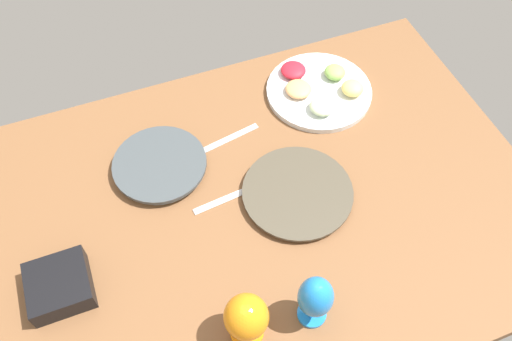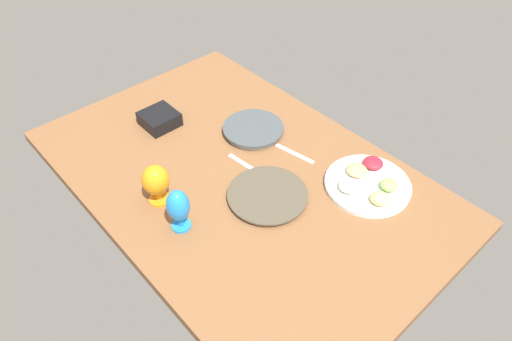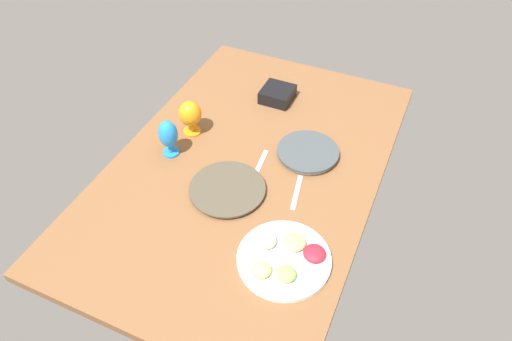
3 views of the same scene
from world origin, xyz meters
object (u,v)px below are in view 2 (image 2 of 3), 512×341
Objects in this scene: dinner_plate_right at (253,130)px; hurricane_glass_orange at (156,181)px; fruit_platter at (368,183)px; square_bowl_black at (159,118)px; dinner_plate_left at (267,196)px; hurricane_glass_blue at (178,207)px.

hurricane_glass_orange reaches higher than dinner_plate_right.
hurricane_glass_orange is at bearing 53.07° from fruit_platter.
fruit_platter is at bearing -156.49° from square_bowl_black.
dinner_plate_left is 1.75× the size of hurricane_glass_blue.
hurricane_glass_blue reaches higher than fruit_platter.
dinner_plate_right is 1.61× the size of hurricane_glass_orange.
square_bowl_black is (83.48, 36.32, 1.63)cm from fruit_platter.
hurricane_glass_orange reaches higher than square_bowl_black.
hurricane_glass_orange is at bearing -4.96° from hurricane_glass_blue.
dinner_plate_right is at bearing 10.91° from fruit_platter.
hurricane_glass_blue is at bearing 175.04° from hurricane_glass_orange.
square_bowl_black is at bearing 40.22° from dinner_plate_right.
dinner_plate_right is 57.53cm from hurricane_glass_blue.
fruit_platter is 91.05cm from square_bowl_black.
dinner_plate_right reaches higher than dinner_plate_left.
hurricane_glass_blue is 59.39cm from square_bowl_black.
square_bowl_black is at bearing -26.54° from hurricane_glass_blue.
square_bowl_black is (37.36, -25.03, -6.36)cm from hurricane_glass_orange.
dinner_plate_left is at bearing -130.35° from hurricane_glass_orange.
fruit_platter reaches higher than dinner_plate_right.
dinner_plate_right is 52.27cm from hurricane_glass_orange.
square_bowl_black is (52.80, -26.37, -6.57)cm from hurricane_glass_blue.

